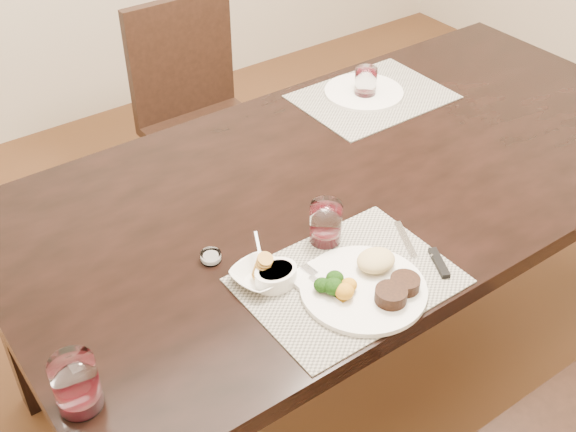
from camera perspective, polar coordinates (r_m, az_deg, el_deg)
ground_plane at (r=2.47m, az=4.97°, el=-10.77°), size 4.50×4.50×0.00m
dining_table at (r=2.02m, az=5.98°, el=1.87°), size 2.00×1.00×0.75m
chair_far at (r=2.76m, az=-7.06°, el=8.35°), size 0.42×0.42×0.90m
placemat_near at (r=1.61m, az=4.77°, el=-5.11°), size 0.46×0.34×0.00m
placemat_far at (r=2.32m, az=6.69°, el=9.34°), size 0.46×0.34×0.00m
dinner_plate at (r=1.58m, az=6.43°, el=-5.37°), size 0.28×0.28×0.05m
napkin_fork at (r=1.58m, az=2.71°, el=-5.61°), size 0.10×0.16×0.02m
steak_knife at (r=1.69m, az=11.21°, el=-3.18°), size 0.07×0.22×0.01m
cracker_bowl at (r=1.60m, az=-2.26°, el=-4.68°), size 0.14×0.14×0.05m
sauce_ramekin at (r=1.59m, az=-0.97°, el=-4.71°), size 0.10×0.15×0.08m
wine_glass_near at (r=1.69m, az=2.99°, el=-0.69°), size 0.07×0.07×0.10m
far_plate at (r=2.33m, az=6.01°, el=9.71°), size 0.25×0.25×0.01m
wine_glass_far at (r=2.30m, az=6.14°, el=10.33°), size 0.07×0.07×0.09m
wine_glass_side at (r=1.40m, az=-16.34°, el=-12.80°), size 0.08×0.08×0.12m
salt_cellar at (r=1.66m, az=-6.11°, el=-3.25°), size 0.05×0.05×0.02m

